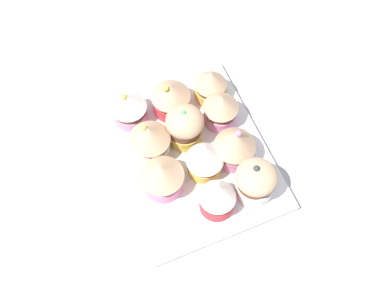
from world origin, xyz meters
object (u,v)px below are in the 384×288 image
baking_tray (192,154)px  cupcake_6 (183,127)px  cupcake_1 (235,145)px  cupcake_9 (150,140)px  cupcake_3 (211,85)px  cupcake_0 (255,181)px  cupcake_2 (221,108)px  cupcake_10 (129,107)px  cupcake_5 (205,158)px  cupcake_4 (215,197)px  cupcake_7 (168,98)px  cupcake_8 (162,177)px

baking_tray → cupcake_6: (3.02, 0.29, 4.45)cm
cupcake_1 → cupcake_6: size_ratio=1.04×
cupcake_9 → cupcake_3: bearing=-64.0°
baking_tray → cupcake_0: size_ratio=4.30×
baking_tray → cupcake_9: 8.00cm
cupcake_2 → cupcake_10: 15.00cm
cupcake_0 → cupcake_5: (6.15, 5.62, 0.49)cm
cupcake_4 → cupcake_10: size_ratio=1.07×
baking_tray → cupcake_7: cupcake_7 is taller
cupcake_2 → cupcake_4: 15.68cm
cupcake_1 → cupcake_10: cupcake_1 is taller
cupcake_1 → cupcake_0: bearing=-176.2°
cupcake_3 → cupcake_5: bearing=152.9°
cupcake_8 → cupcake_10: 13.76cm
cupcake_2 → cupcake_5: size_ratio=0.92×
cupcake_6 → cupcake_5: bearing=-171.5°
cupcake_2 → cupcake_6: (-1.03, 7.00, 0.25)cm
cupcake_0 → cupcake_5: cupcake_5 is taller
cupcake_7 → cupcake_5: bearing=-174.8°
cupcake_1 → cupcake_7: size_ratio=1.12×
cupcake_1 → cupcake_8: size_ratio=1.20×
cupcake_0 → cupcake_8: (5.94, 12.69, 0.11)cm
cupcake_8 → cupcake_1: bearing=-87.7°
cupcake_2 → cupcake_8: cupcake_2 is taller
cupcake_0 → cupcake_4: 6.68cm
cupcake_2 → cupcake_3: cupcake_2 is taller
cupcake_2 → cupcake_7: bearing=54.2°
cupcake_9 → cupcake_7: bearing=-40.7°
cupcake_4 → cupcake_7: 19.17cm
cupcake_4 → cupcake_5: same height
baking_tray → cupcake_5: cupcake_5 is taller
cupcake_6 → cupcake_8: 9.11cm
cupcake_4 → cupcake_8: (6.20, 6.03, -0.34)cm
cupcake_10 → cupcake_2: bearing=-113.3°
cupcake_7 → cupcake_9: (-6.45, 5.54, 0.35)cm
baking_tray → cupcake_6: 5.39cm
baking_tray → cupcake_2: bearing=-58.9°
baking_tray → cupcake_3: cupcake_3 is taller
baking_tray → cupcake_10: size_ratio=4.22×
cupcake_9 → cupcake_10: 7.31cm
baking_tray → cupcake_10: 12.90cm
cupcake_7 → cupcake_0: bearing=-160.3°
cupcake_0 → cupcake_10: 23.79cm
baking_tray → cupcake_1: bearing=-118.9°
baking_tray → cupcake_9: bearing=65.2°
cupcake_1 → cupcake_3: (12.47, -1.33, -0.84)cm
cupcake_1 → cupcake_3: cupcake_1 is taller
cupcake_2 → cupcake_6: bearing=98.4°
cupcake_1 → cupcake_10: (13.24, 12.94, -0.55)cm
cupcake_2 → cupcake_0: bearing=178.3°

